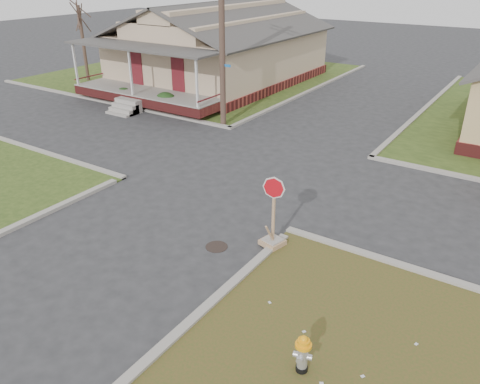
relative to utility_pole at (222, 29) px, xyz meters
The scene contains 11 objects.
ground 10.89m from the utility_pole, 64.74° to the right, with size 120.00×120.00×0.00m, color #2A2A2C.
verge_far_left 13.48m from the utility_pole, 134.04° to the left, with size 19.00×19.00×0.05m, color #2F4418.
curbs 7.39m from the utility_pole, 42.88° to the right, with size 80.00×40.00×0.12m, color gray, non-canonical shape.
manhole 12.29m from the utility_pole, 55.75° to the right, with size 0.64×0.64×0.01m, color black.
corner_house 9.99m from the utility_pole, 126.69° to the left, with size 10.10×15.50×5.30m.
utility_pole is the anchor object (origin of this frame).
tree_far_left 14.31m from the utility_pole, 167.34° to the left, with size 0.22×0.22×4.90m, color #432E26.
fire_hydrant 16.62m from the utility_pole, 49.23° to the right, with size 0.33×0.33×0.88m.
stop_sign 12.19m from the utility_pole, 47.70° to the right, with size 0.61×0.59×2.14m.
hedge_left 8.36m from the utility_pole, behind, with size 1.22×1.00×0.94m, color #1A3A15.
hedge_right 5.82m from the utility_pole, behind, with size 1.36×1.11×1.04m, color #1A3A15.
Camera 1 is at (9.04, -9.65, 7.30)m, focal length 35.00 mm.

